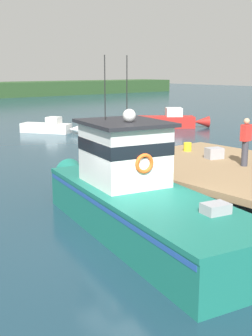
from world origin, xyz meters
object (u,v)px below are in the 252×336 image
Objects in this scene: main_fishing_boat at (135,195)px; mooring_buoy_outer at (87,134)px; moored_boat_mid_harbor at (50,127)px; moored_boat_far_left at (168,121)px; crate_stack_mid_dock at (214,153)px; bait_bucket at (188,147)px; mooring_buoy_spare_mooring at (130,162)px; deckhand_by_the_boat at (246,141)px.

mooring_buoy_outer is at bearing 59.47° from main_fishing_boat.
moored_boat_mid_harbor is 9.20m from moored_boat_far_left.
main_fishing_boat is 16.61× the size of crate_stack_mid_dock.
moored_boat_far_left is at bearing 47.40° from bait_bucket.
moored_boat_far_left is 16.88× the size of mooring_buoy_outer.
mooring_buoy_spare_mooring is (-0.22, 3.35, -1.17)m from bait_bucket.
mooring_buoy_spare_mooring reaches higher than mooring_buoy_outer.
main_fishing_boat reaches higher than deckhand_by_the_boat.
moored_boat_mid_harbor is at bearing 158.32° from moored_boat_far_left.
crate_stack_mid_dock reaches higher than bait_bucket.
moored_boat_far_left is at bearing 42.40° from main_fishing_boat.
deckhand_by_the_boat is at bearing -2.43° from main_fishing_boat.
crate_stack_mid_dock reaches higher than moored_boat_far_left.
mooring_buoy_outer is (-7.44, 0.34, -0.37)m from moored_boat_far_left.
main_fishing_boat reaches higher than moored_boat_mid_harbor.
deckhand_by_the_boat is 6.77m from mooring_buoy_spare_mooring.
main_fishing_boat is at bearing -151.24° from bait_bucket.
moored_boat_far_left reaches higher than mooring_buoy_outer.
moored_boat_far_left reaches higher than mooring_buoy_spare_mooring.
bait_bucket is 1.03× the size of mooring_buoy_outer.
moored_boat_far_left is (11.81, 15.32, -1.53)m from deckhand_by_the_boat.
moored_boat_mid_harbor is 12.91× the size of mooring_buoy_outer.
deckhand_by_the_boat is (4.74, -0.20, 1.05)m from main_fishing_boat.
main_fishing_boat reaches higher than mooring_buoy_outer.
mooring_buoy_outer is (4.37, 15.66, -1.89)m from deckhand_by_the_boat.
main_fishing_boat is 30.24× the size of mooring_buoy_outer.
mooring_buoy_outer is (3.76, 12.52, -1.21)m from bait_bucket.
crate_stack_mid_dock is at bearing -106.29° from mooring_buoy_outer.
main_fishing_boat is 8.16m from mooring_buoy_spare_mooring.
crate_stack_mid_dock is at bearing -129.92° from moored_boat_far_left.
mooring_buoy_outer is at bearing 66.51° from mooring_buoy_spare_mooring.
main_fishing_boat is 17.96m from mooring_buoy_outer.
mooring_buoy_spare_mooring is (0.16, 5.02, -1.20)m from crate_stack_mid_dock.
mooring_buoy_outer is 9.99m from mooring_buoy_spare_mooring.
mooring_buoy_spare_mooring is at bearing 50.80° from main_fishing_boat.
moored_boat_far_left is at bearing -2.63° from mooring_buoy_outer.
bait_bucket is at bearing -132.60° from moored_boat_far_left.
mooring_buoy_outer is (9.11, 15.46, -0.84)m from main_fishing_boat.
mooring_buoy_spare_mooring is at bearing 93.76° from bait_bucket.
bait_bucket is 0.21× the size of deckhand_by_the_boat.
moored_boat_mid_harbor is 10.43× the size of mooring_buoy_spare_mooring.
bait_bucket is at bearing 77.04° from crate_stack_mid_dock.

